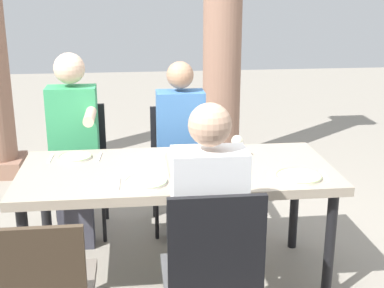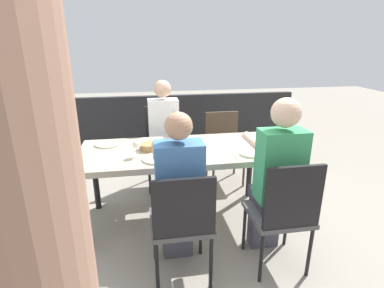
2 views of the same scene
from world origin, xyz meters
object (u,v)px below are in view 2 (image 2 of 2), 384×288
chair_west_north (284,211)px  diner_woman_green (178,189)px  chair_mid_south (163,141)px  chair_mid_north (182,220)px  chair_west_south (224,141)px  plate_2 (157,159)px  wine_glass_2 (137,145)px  diner_guest_third (275,176)px  plate_3 (108,144)px  bread_basket (149,147)px  plate_0 (251,154)px  diner_man_white (165,134)px  dining_table (179,156)px  plate_1 (195,140)px

chair_west_north → diner_woman_green: size_ratio=0.73×
chair_mid_south → chair_mid_north: bearing=90.0°
chair_west_south → plate_2: 1.41m
chair_mid_south → wine_glass_2: bearing=73.0°
diner_woman_green → diner_guest_third: size_ratio=0.95×
diner_woman_green → wine_glass_2: (0.30, -0.52, 0.18)m
chair_mid_south → diner_woman_green: size_ratio=0.76×
chair_mid_north → diner_woman_green: size_ratio=0.71×
chair_west_north → plate_3: 1.73m
diner_woman_green → plate_3: size_ratio=4.97×
chair_west_north → wine_glass_2: 1.31m
chair_mid_north → bread_basket: size_ratio=5.29×
chair_west_south → diner_guest_third: bearing=89.9°
chair_west_north → bread_basket: chair_west_north is taller
chair_mid_north → chair_mid_south: 1.68m
plate_0 → chair_mid_south: bearing=-57.2°
diner_guest_third → plate_0: (0.05, -0.41, 0.03)m
wine_glass_2 → diner_man_white: bearing=-110.8°
dining_table → chair_mid_south: 0.86m
plate_0 → plate_3: size_ratio=0.79×
chair_west_north → dining_table: bearing=-51.5°
diner_guest_third → plate_0: bearing=-82.9°
plate_1 → bread_basket: 0.51m
diner_woman_green → bread_basket: bearing=-74.6°
chair_west_north → plate_0: size_ratio=4.58×
chair_mid_north → wine_glass_2: (0.30, -0.70, 0.33)m
plate_1 → chair_west_south: bearing=-128.3°
chair_mid_south → plate_3: (0.58, 0.61, 0.21)m
chair_mid_north → chair_mid_south: size_ratio=0.93×
diner_man_white → plate_3: size_ratio=5.09×
chair_west_north → diner_guest_third: size_ratio=0.69×
wine_glass_2 → dining_table: bearing=-160.7°
diner_man_white → plate_2: size_ratio=5.16×
plate_1 → bread_basket: bearing=22.5°
chair_west_north → chair_west_south: 1.67m
chair_west_north → chair_mid_north: size_ratio=1.04×
chair_mid_north → plate_0: bearing=-140.3°
chair_mid_north → plate_0: chair_mid_north is taller
chair_mid_south → bread_basket: size_ratio=5.66×
chair_mid_north → diner_woman_green: diner_woman_green is taller
diner_man_white → plate_0: size_ratio=6.40×
diner_guest_third → chair_mid_north: bearing=13.1°
diner_man_white → bread_basket: (0.20, 0.63, 0.08)m
plate_0 → plate_1: (0.43, -0.47, -0.00)m
dining_table → chair_mid_south: bearing=-84.1°
chair_mid_north → plate_1: 1.12m
chair_west_north → chair_mid_north: chair_west_north is taller
plate_1 → plate_2: 0.61m
plate_1 → plate_3: same height
wine_glass_2 → bread_basket: wine_glass_2 is taller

